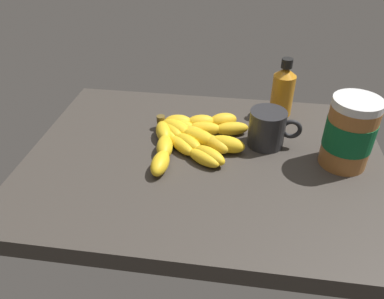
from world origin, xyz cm
name	(u,v)px	position (x,y,z in cm)	size (l,w,h in cm)	color
ground_plane	(205,164)	(0.00, 0.00, -1.93)	(76.92, 56.41, 3.87)	#38332D
banana_bunch	(191,136)	(3.68, -5.20, 1.69)	(22.52, 25.45, 3.73)	yellow
peanut_butter_jar	(349,133)	(-28.80, -2.03, 7.46)	(9.75, 9.75, 15.01)	#9E602D
honey_bottle	(283,90)	(-16.86, -21.68, 6.51)	(5.52, 5.52, 14.65)	orange
coffee_mug	(268,128)	(-13.10, -6.79, 4.20)	(11.59, 8.04, 8.37)	#262628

